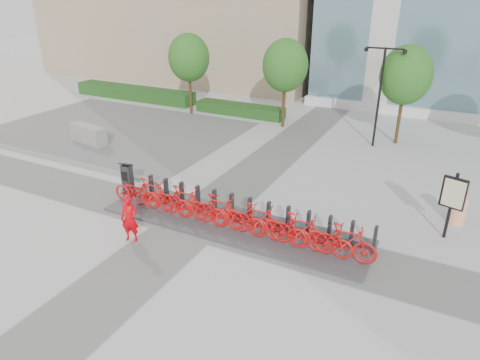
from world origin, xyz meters
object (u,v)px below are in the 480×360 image
at_px(worker_red, 130,219).
at_px(kiosk, 128,180).
at_px(map_sign, 453,196).
at_px(bike_0, 136,192).
at_px(construction_barrel, 458,209).
at_px(jersey_barrier, 88,134).

bearing_deg(worker_red, kiosk, 114.76).
distance_m(kiosk, map_sign, 11.60).
relative_size(bike_0, map_sign, 0.86).
bearing_deg(construction_barrel, jersey_barrier, 178.49).
distance_m(worker_red, map_sign, 10.40).
bearing_deg(bike_0, kiosk, 60.86).
distance_m(bike_0, jersey_barrier, 8.45).
height_order(kiosk, map_sign, map_sign).
bearing_deg(bike_0, construction_barrel, -69.18).
xyz_separation_m(construction_barrel, jersey_barrier, (-17.94, 0.47, -0.06)).
distance_m(worker_red, jersey_barrier, 10.76).
xyz_separation_m(worker_red, jersey_barrier, (-8.49, 6.60, -0.33)).
distance_m(bike_0, map_sign, 10.99).
bearing_deg(construction_barrel, bike_0, -159.18).
distance_m(construction_barrel, map_sign, 1.62).
relative_size(kiosk, worker_red, 0.89).
distance_m(bike_0, worker_red, 2.45).
distance_m(bike_0, construction_barrel, 11.62).
bearing_deg(map_sign, bike_0, -148.11).
bearing_deg(worker_red, jersey_barrier, 125.19).
xyz_separation_m(kiosk, map_sign, (11.30, 2.48, 0.77)).
distance_m(kiosk, jersey_barrier, 7.61).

